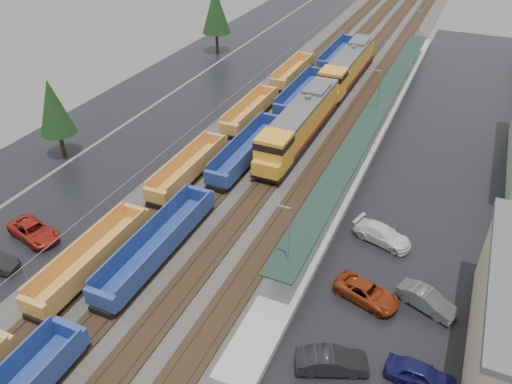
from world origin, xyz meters
TOP-DOWN VIEW (x-y plane):
  - ballast_strip at (0.00, 60.00)m, footprint 20.00×160.00m
  - trackbed at (-0.00, 60.00)m, footprint 14.60×160.00m
  - west_parking_lot at (-15.00, 60.00)m, footprint 10.00×160.00m
  - west_road at (-25.00, 60.00)m, footprint 9.00×160.00m
  - east_commuter_lot at (19.00, 50.00)m, footprint 16.00×100.00m
  - station_platform at (9.50, 50.01)m, footprint 3.00×80.00m
  - chainlink_fence at (-9.50, 58.44)m, footprint 0.08×160.04m
  - tree_west_near at (-22.00, 30.00)m, footprint 3.96×3.96m
  - tree_west_far at (-23.00, 70.00)m, footprint 4.84×4.84m
  - locomotive_lead at (2.00, 43.13)m, footprint 3.31×21.83m
  - locomotive_trail at (2.00, 64.13)m, footprint 3.31×21.83m
  - well_string_yellow at (-6.00, 23.53)m, footprint 2.60×91.81m
  - well_string_blue at (-2.00, 28.45)m, footprint 2.75×106.25m
  - parked_car_west_c at (-13.57, 16.84)m, footprint 3.66×5.82m
  - parked_car_east_a at (14.91, 14.30)m, footprint 3.44×5.13m
  - parked_car_east_b at (15.51, 21.53)m, footprint 3.77×5.60m
  - parked_car_east_c at (15.09, 29.06)m, footprint 3.57×5.67m
  - parked_car_east_d at (20.45, 15.67)m, footprint 1.97×4.57m
  - parked_car_east_e at (19.83, 22.56)m, footprint 3.15×4.85m

SIDE VIEW (x-z plane):
  - west_parking_lot at x=-15.00m, z-range 0.00..0.02m
  - west_road at x=-25.00m, z-range 0.00..0.02m
  - east_commuter_lot at x=19.00m, z-range 0.00..0.02m
  - ballast_strip at x=0.00m, z-range 0.00..0.08m
  - trackbed at x=0.00m, z-range 0.05..0.27m
  - parked_car_east_b at x=15.51m, z-range 0.00..1.43m
  - station_platform at x=9.50m, z-range -3.27..4.73m
  - parked_car_west_c at x=-13.57m, z-range 0.00..1.50m
  - parked_car_east_e at x=19.83m, z-range 0.00..1.51m
  - parked_car_east_c at x=15.09m, z-range 0.00..1.53m
  - parked_car_east_d at x=20.45m, z-range 0.00..1.54m
  - parked_car_east_a at x=14.91m, z-range 0.00..1.60m
  - well_string_yellow at x=-6.00m, z-range 0.00..2.30m
  - well_string_blue at x=-2.00m, z-range -0.01..2.42m
  - chainlink_fence at x=-9.50m, z-range 0.60..2.62m
  - locomotive_lead at x=2.00m, z-range 0.14..5.08m
  - locomotive_trail at x=2.00m, z-range 0.14..5.08m
  - tree_west_near at x=-22.00m, z-range 1.32..10.32m
  - tree_west_far at x=-23.00m, z-range 1.62..12.62m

